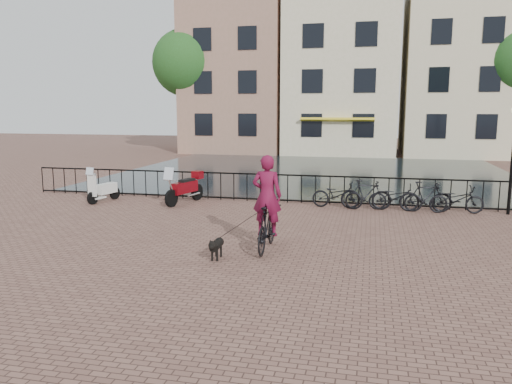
% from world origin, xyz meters
% --- Properties ---
extents(ground, '(100.00, 100.00, 0.00)m').
position_xyz_m(ground, '(0.00, 0.00, 0.00)').
color(ground, brown).
rests_on(ground, ground).
extents(canal_water, '(20.00, 20.00, 0.00)m').
position_xyz_m(canal_water, '(0.00, 17.30, 0.00)').
color(canal_water, black).
rests_on(canal_water, ground).
extents(railing, '(20.00, 0.05, 1.02)m').
position_xyz_m(railing, '(0.00, 8.00, 0.50)').
color(railing, black).
rests_on(railing, ground).
extents(canal_house_left, '(7.50, 9.00, 12.80)m').
position_xyz_m(canal_house_left, '(-7.50, 30.00, 6.40)').
color(canal_house_left, '#916A54').
rests_on(canal_house_left, ground).
extents(canal_house_mid, '(8.00, 9.50, 11.80)m').
position_xyz_m(canal_house_mid, '(0.50, 30.00, 5.90)').
color(canal_house_mid, beige).
rests_on(canal_house_mid, ground).
extents(canal_house_right, '(7.00, 9.00, 13.30)m').
position_xyz_m(canal_house_right, '(8.50, 30.00, 6.65)').
color(canal_house_right, beige).
rests_on(canal_house_right, ground).
extents(tree_far_left, '(5.04, 5.04, 9.27)m').
position_xyz_m(tree_far_left, '(-11.00, 27.00, 6.73)').
color(tree_far_left, black).
rests_on(tree_far_left, ground).
extents(cyclist, '(0.84, 1.95, 2.66)m').
position_xyz_m(cyclist, '(0.53, 1.85, 1.01)').
color(cyclist, black).
rests_on(cyclist, ground).
extents(dog, '(0.29, 0.78, 0.52)m').
position_xyz_m(dog, '(-0.42, 0.91, 0.26)').
color(dog, black).
rests_on(dog, ground).
extents(motorcycle, '(0.99, 2.02, 1.41)m').
position_xyz_m(motorcycle, '(-3.54, 7.02, 0.70)').
color(motorcycle, maroon).
rests_on(motorcycle, ground).
extents(scooter, '(0.72, 1.50, 1.34)m').
position_xyz_m(scooter, '(-6.52, 6.68, 0.67)').
color(scooter, silver).
rests_on(scooter, ground).
extents(parked_bike_0, '(1.78, 0.82, 0.90)m').
position_xyz_m(parked_bike_0, '(1.80, 7.40, 0.45)').
color(parked_bike_0, black).
rests_on(parked_bike_0, ground).
extents(parked_bike_1, '(1.68, 0.52, 1.00)m').
position_xyz_m(parked_bike_1, '(2.75, 7.40, 0.50)').
color(parked_bike_1, black).
rests_on(parked_bike_1, ground).
extents(parked_bike_2, '(1.75, 0.70, 0.90)m').
position_xyz_m(parked_bike_2, '(3.70, 7.40, 0.45)').
color(parked_bike_2, black).
rests_on(parked_bike_2, ground).
extents(parked_bike_3, '(1.70, 0.63, 1.00)m').
position_xyz_m(parked_bike_3, '(4.65, 7.40, 0.50)').
color(parked_bike_3, black).
rests_on(parked_bike_3, ground).
extents(parked_bike_4, '(1.78, 0.82, 0.90)m').
position_xyz_m(parked_bike_4, '(5.60, 7.40, 0.45)').
color(parked_bike_4, black).
rests_on(parked_bike_4, ground).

